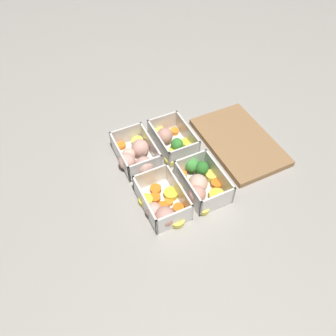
{
  "coord_description": "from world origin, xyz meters",
  "views": [
    {
      "loc": [
        0.51,
        -0.24,
        0.7
      ],
      "look_at": [
        0.0,
        0.0,
        0.02
      ],
      "focal_mm": 35.0,
      "sensor_mm": 36.0,
      "label": 1
    }
  ],
  "objects_px": {
    "container_near_left": "(136,156)",
    "container_far_right": "(200,183)",
    "container_far_left": "(172,141)",
    "container_near_right": "(162,206)"
  },
  "relations": [
    {
      "from": "container_far_left",
      "to": "container_far_right",
      "type": "xyz_separation_m",
      "value": [
        0.17,
        -0.0,
        0.0
      ]
    },
    {
      "from": "container_near_left",
      "to": "container_far_right",
      "type": "distance_m",
      "value": 0.19
    },
    {
      "from": "container_near_right",
      "to": "container_far_right",
      "type": "height_order",
      "value": "same"
    },
    {
      "from": "container_far_right",
      "to": "container_near_right",
      "type": "bearing_deg",
      "value": -80.36
    },
    {
      "from": "container_near_right",
      "to": "container_far_left",
      "type": "height_order",
      "value": "same"
    },
    {
      "from": "container_near_left",
      "to": "container_near_right",
      "type": "relative_size",
      "value": 1.02
    },
    {
      "from": "container_far_left",
      "to": "container_near_left",
      "type": "bearing_deg",
      "value": -84.07
    },
    {
      "from": "container_far_left",
      "to": "container_far_right",
      "type": "relative_size",
      "value": 1.01
    },
    {
      "from": "container_near_left",
      "to": "container_near_right",
      "type": "height_order",
      "value": "same"
    },
    {
      "from": "container_far_left",
      "to": "container_far_right",
      "type": "bearing_deg",
      "value": -0.5
    }
  ]
}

